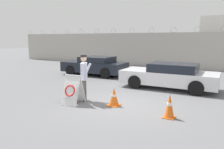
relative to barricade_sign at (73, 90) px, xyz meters
The scene contains 8 objects.
ground_plane 1.95m from the barricade_sign, 27.65° to the left, with size 90.00×90.00×0.00m, color slate.
perimeter_wall 12.16m from the barricade_sign, 82.16° to the left, with size 36.00×0.30×3.37m.
barricade_sign is the anchor object (origin of this frame).
security_guard 0.73m from the barricade_sign, 75.74° to the left, with size 0.43×0.69×1.80m.
traffic_cone_near 3.56m from the barricade_sign, ahead, with size 0.35×0.35×0.77m.
traffic_cone_mid 1.57m from the barricade_sign, 21.06° to the left, with size 0.42×0.42×0.66m.
parked_car_front_coupe 6.62m from the barricade_sign, 116.17° to the left, with size 4.33×2.14×1.24m.
parked_car_rear_sedan 5.00m from the barricade_sign, 60.28° to the left, with size 4.58×1.96×1.25m.
Camera 1 is at (3.48, -7.09, 2.43)m, focal length 35.00 mm.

